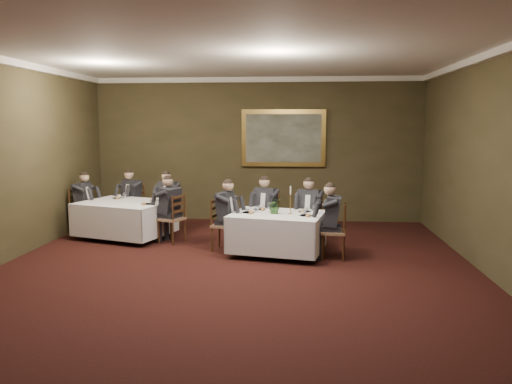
# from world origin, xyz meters

# --- Properties ---
(ground) EXTENTS (10.00, 10.00, 0.00)m
(ground) POSITION_xyz_m (0.00, 0.00, 0.00)
(ground) COLOR black
(ground) RESTS_ON ground
(ceiling) EXTENTS (8.00, 10.00, 0.10)m
(ceiling) POSITION_xyz_m (0.00, 0.00, 3.50)
(ceiling) COLOR silver
(ceiling) RESTS_ON back_wall
(back_wall) EXTENTS (8.00, 0.10, 3.50)m
(back_wall) POSITION_xyz_m (0.00, 5.00, 1.75)
(back_wall) COLOR #35311A
(back_wall) RESTS_ON ground
(front_wall) EXTENTS (8.00, 0.10, 3.50)m
(front_wall) POSITION_xyz_m (0.00, -5.00, 1.75)
(front_wall) COLOR #35311A
(front_wall) RESTS_ON ground
(right_wall) EXTENTS (0.10, 10.00, 3.50)m
(right_wall) POSITION_xyz_m (4.00, 0.00, 1.75)
(right_wall) COLOR #35311A
(right_wall) RESTS_ON ground
(crown_molding) EXTENTS (8.00, 10.00, 0.12)m
(crown_molding) POSITION_xyz_m (0.00, 0.00, 3.44)
(crown_molding) COLOR white
(crown_molding) RESTS_ON back_wall
(table_main) EXTENTS (1.87, 1.56, 0.67)m
(table_main) POSITION_xyz_m (0.65, 1.70, 0.45)
(table_main) COLOR black
(table_main) RESTS_ON ground
(table_second) EXTENTS (2.14, 1.86, 0.67)m
(table_second) POSITION_xyz_m (-2.60, 2.79, 0.45)
(table_second) COLOR black
(table_second) RESTS_ON ground
(chair_main_backleft) EXTENTS (0.57, 0.56, 1.00)m
(chair_main_backleft) POSITION_xyz_m (0.39, 2.62, 0.28)
(chair_main_backleft) COLOR #845F43
(chair_main_backleft) RESTS_ON ground
(diner_main_backleft) EXTENTS (0.55, 0.60, 1.35)m
(diner_main_backleft) POSITION_xyz_m (0.38, 2.60, 0.51)
(diner_main_backleft) COLOR black
(diner_main_backleft) RESTS_ON chair_main_backleft
(chair_main_backright) EXTENTS (0.54, 0.53, 1.00)m
(chair_main_backright) POSITION_xyz_m (1.25, 2.44, 0.28)
(chair_main_backright) COLOR #845F43
(chair_main_backright) RESTS_ON ground
(diner_main_backright) EXTENTS (0.52, 0.58, 1.35)m
(diner_main_backright) POSITION_xyz_m (1.24, 2.43, 0.51)
(diner_main_backright) COLOR black
(diner_main_backright) RESTS_ON chair_main_backright
(chair_main_endleft) EXTENTS (0.50, 0.52, 1.00)m
(chair_main_endleft) POSITION_xyz_m (-0.37, 1.91, 0.28)
(chair_main_endleft) COLOR #845F43
(chair_main_endleft) RESTS_ON ground
(diner_main_endleft) EXTENTS (0.55, 0.49, 1.35)m
(diner_main_endleft) POSITION_xyz_m (-0.36, 1.91, 0.51)
(diner_main_endleft) COLOR black
(diner_main_endleft) RESTS_ON chair_main_endleft
(chair_main_endright) EXTENTS (0.47, 0.48, 1.00)m
(chair_main_endright) POSITION_xyz_m (1.67, 1.49, 0.28)
(chair_main_endright) COLOR #845F43
(chair_main_endright) RESTS_ON ground
(diner_main_endright) EXTENTS (0.52, 0.45, 1.35)m
(diner_main_endright) POSITION_xyz_m (1.65, 1.49, 0.51)
(diner_main_endright) COLOR black
(diner_main_endright) RESTS_ON chair_main_endright
(chair_sec_backleft) EXTENTS (0.58, 0.58, 1.00)m
(chair_sec_backleft) POSITION_xyz_m (-2.78, 3.82, 0.28)
(chair_sec_backleft) COLOR #845F43
(chair_sec_backleft) RESTS_ON ground
(diner_sec_backleft) EXTENTS (0.58, 0.61, 1.35)m
(diner_sec_backleft) POSITION_xyz_m (-2.79, 3.81, 0.51)
(diner_sec_backleft) COLOR black
(diner_sec_backleft) RESTS_ON chair_sec_backleft
(chair_sec_backright) EXTENTS (0.52, 0.50, 1.00)m
(chair_sec_backright) POSITION_xyz_m (-1.86, 3.53, 0.28)
(chair_sec_backright) COLOR #845F43
(chair_sec_backright) RESTS_ON ground
(diner_sec_backright) EXTENTS (0.49, 0.55, 1.35)m
(diner_sec_backright) POSITION_xyz_m (-1.86, 3.52, 0.51)
(diner_sec_backright) COLOR black
(diner_sec_backright) RESTS_ON chair_sec_backright
(chair_sec_endright) EXTENTS (0.57, 0.58, 1.00)m
(chair_sec_endright) POSITION_xyz_m (-1.51, 2.44, 0.28)
(chair_sec_endright) COLOR #845F43
(chair_sec_endright) RESTS_ON ground
(diner_sec_endright) EXTENTS (0.60, 0.57, 1.35)m
(diner_sec_endright) POSITION_xyz_m (-1.52, 2.45, 0.51)
(diner_sec_endright) COLOR black
(diner_sec_endright) RESTS_ON chair_sec_endright
(chair_sec_endleft) EXTENTS (0.45, 0.47, 1.00)m
(chair_sec_endleft) POSITION_xyz_m (-3.69, 3.13, 0.28)
(chair_sec_endleft) COLOR #845F43
(chair_sec_endleft) RESTS_ON ground
(diner_sec_endleft) EXTENTS (0.51, 0.44, 1.35)m
(diner_sec_endleft) POSITION_xyz_m (-3.68, 3.13, 0.51)
(diner_sec_endleft) COLOR black
(diner_sec_endleft) RESTS_ON chair_sec_endleft
(centerpiece) EXTENTS (0.29, 0.25, 0.30)m
(centerpiece) POSITION_xyz_m (0.60, 1.68, 0.92)
(centerpiece) COLOR #2D5926
(centerpiece) RESTS_ON table_main
(candlestick) EXTENTS (0.08, 0.08, 0.52)m
(candlestick) POSITION_xyz_m (0.88, 1.66, 0.96)
(candlestick) COLOR #BB9039
(candlestick) RESTS_ON table_main
(place_setting_table_main) EXTENTS (0.33, 0.31, 0.14)m
(place_setting_table_main) POSITION_xyz_m (0.34, 2.15, 0.80)
(place_setting_table_main) COLOR white
(place_setting_table_main) RESTS_ON table_main
(place_setting_table_second) EXTENTS (0.33, 0.31, 0.14)m
(place_setting_table_second) POSITION_xyz_m (-2.90, 3.33, 0.80)
(place_setting_table_second) COLOR white
(place_setting_table_second) RESTS_ON table_second
(painting) EXTENTS (2.04, 0.09, 1.38)m
(painting) POSITION_xyz_m (0.65, 4.94, 2.04)
(painting) COLOR #BB9A44
(painting) RESTS_ON back_wall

